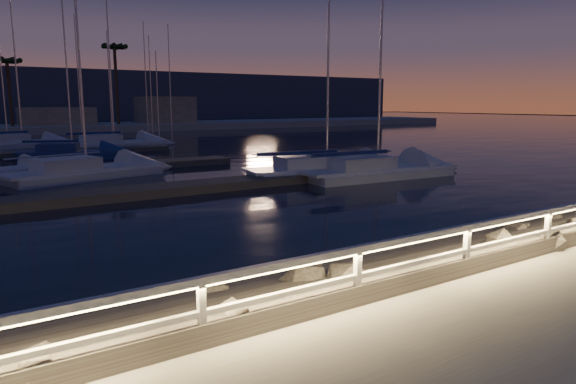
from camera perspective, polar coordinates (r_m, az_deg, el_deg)
name	(u,v)px	position (r m, az deg, el deg)	size (l,w,h in m)	color
ground	(312,315)	(8.98, 2.66, -13.50)	(400.00, 400.00, 0.00)	#AAA599
harbor_water	(43,171)	(38.47, -25.57, 2.17)	(400.00, 440.00, 0.60)	black
guard_rail	(309,272)	(8.66, 2.33, -8.89)	(44.11, 0.12, 1.06)	silver
riprap	(14,362)	(8.91, -28.19, -16.28)	(41.04, 3.15, 1.33)	slate
floating_docks	(40,160)	(39.68, -25.88, 3.17)	(22.00, 36.00, 0.40)	#565047
palm_center	(7,63)	(80.14, -28.77, 12.44)	(3.00, 3.00, 9.70)	#4B3723
palm_right	(115,51)	(81.73, -18.72, 14.63)	(3.00, 3.00, 12.20)	#4B3723
sailboat_d	(374,170)	(29.09, 9.49, 2.45)	(9.84, 3.56, 16.32)	silver
sailboat_g	(83,171)	(30.42, -21.86, 2.18)	(9.09, 4.79, 14.87)	silver
sailboat_h	(323,169)	(29.19, 3.88, 2.57)	(9.68, 4.38, 15.83)	silver
sailboat_k	(70,152)	(42.63, -23.09, 4.07)	(8.01, 4.88, 13.19)	navy
sailboat_l	(112,143)	(50.78, -19.00, 5.17)	(9.56, 3.41, 15.88)	silver
sailboat_n	(20,143)	(54.50, -27.62, 4.88)	(8.58, 4.52, 14.10)	silver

